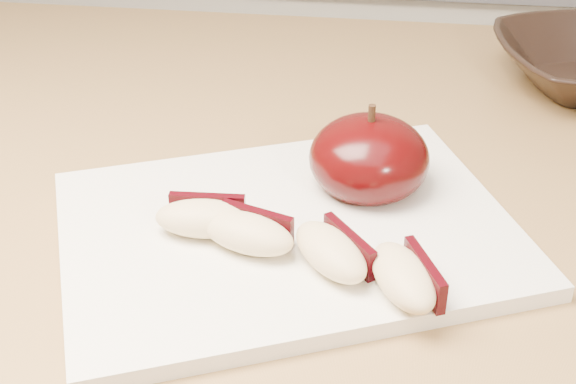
# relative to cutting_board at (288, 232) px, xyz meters

# --- Properties ---
(back_cabinet) EXTENTS (2.40, 0.62, 0.94)m
(back_cabinet) POSITION_rel_cutting_board_xyz_m (-0.06, 0.80, -0.44)
(back_cabinet) COLOR silver
(back_cabinet) RESTS_ON ground
(cutting_board) EXTENTS (0.35, 0.31, 0.01)m
(cutting_board) POSITION_rel_cutting_board_xyz_m (0.00, 0.00, 0.00)
(cutting_board) COLOR white
(cutting_board) RESTS_ON island_counter
(apple_half) EXTENTS (0.10, 0.10, 0.07)m
(apple_half) POSITION_rel_cutting_board_xyz_m (0.05, 0.06, 0.03)
(apple_half) COLOR black
(apple_half) RESTS_ON cutting_board
(apple_wedge_a) EXTENTS (0.06, 0.03, 0.02)m
(apple_wedge_a) POSITION_rel_cutting_board_xyz_m (-0.05, -0.02, 0.02)
(apple_wedge_a) COLOR beige
(apple_wedge_a) RESTS_ON cutting_board
(apple_wedge_b) EXTENTS (0.07, 0.05, 0.02)m
(apple_wedge_b) POSITION_rel_cutting_board_xyz_m (-0.02, -0.03, 0.02)
(apple_wedge_b) COLOR beige
(apple_wedge_b) RESTS_ON cutting_board
(apple_wedge_c) EXTENTS (0.06, 0.07, 0.02)m
(apple_wedge_c) POSITION_rel_cutting_board_xyz_m (0.03, -0.04, 0.02)
(apple_wedge_c) COLOR beige
(apple_wedge_c) RESTS_ON cutting_board
(apple_wedge_d) EXTENTS (0.05, 0.07, 0.02)m
(apple_wedge_d) POSITION_rel_cutting_board_xyz_m (0.08, -0.06, 0.02)
(apple_wedge_d) COLOR beige
(apple_wedge_d) RESTS_ON cutting_board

